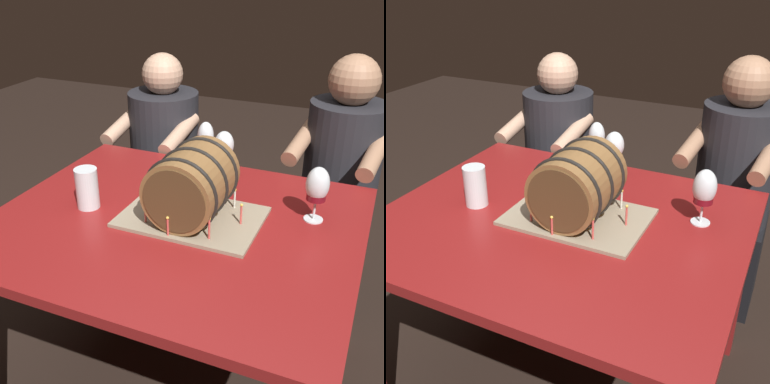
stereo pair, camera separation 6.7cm
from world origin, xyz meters
TOP-DOWN VIEW (x-y plane):
  - ground_plane at (0.00, 0.00)m, footprint 8.00×8.00m
  - dining_table at (0.00, 0.00)m, footprint 1.22×1.03m
  - barrel_cake at (0.05, 0.03)m, footprint 0.46×0.32m
  - wine_glass_rose at (-0.07, 0.44)m, footprint 0.07×0.07m
  - wine_glass_red at (0.43, 0.18)m, footprint 0.08×0.08m
  - wine_glass_empty at (0.03, 0.39)m, footprint 0.08×0.08m
  - beer_pint at (-0.32, -0.04)m, footprint 0.08×0.08m
  - person_seated_left at (-0.44, 0.81)m, footprint 0.40×0.48m
  - person_seated_right at (0.44, 0.81)m, footprint 0.42×0.50m

SIDE VIEW (x-z plane):
  - ground_plane at x=0.00m, z-range 0.00..0.00m
  - person_seated_left at x=-0.44m, z-range -0.04..1.09m
  - person_seated_right at x=0.44m, z-range -0.04..1.15m
  - dining_table at x=0.00m, z-range 0.27..1.01m
  - beer_pint at x=-0.32m, z-range 0.74..0.89m
  - barrel_cake at x=0.05m, z-range 0.74..1.00m
  - wine_glass_red at x=0.43m, z-range 0.78..0.97m
  - wine_glass_rose at x=-0.07m, z-range 0.78..0.98m
  - wine_glass_empty at x=0.03m, z-range 0.79..0.98m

